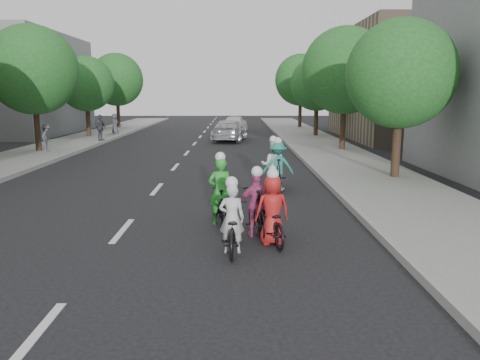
{
  "coord_description": "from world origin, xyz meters",
  "views": [
    {
      "loc": [
        2.75,
        -10.9,
        3.26
      ],
      "look_at": [
        2.85,
        1.32,
        1.0
      ],
      "focal_mm": 35.0,
      "sensor_mm": 36.0,
      "label": 1
    }
  ],
  "objects_px": {
    "cyclist_3": "(221,199)",
    "cyclist_5": "(257,209)",
    "cyclist_4": "(272,217)",
    "follow_car_trail": "(235,124)",
    "spectator_1": "(100,128)",
    "cyclist_1": "(232,226)",
    "follow_car_lead": "(230,130)",
    "spectator_0": "(47,138)",
    "cyclist_0": "(277,170)",
    "cyclist_2": "(273,171)",
    "spectator_2": "(115,124)"
  },
  "relations": [
    {
      "from": "follow_car_lead",
      "to": "spectator_0",
      "type": "distance_m",
      "value": 12.27
    },
    {
      "from": "cyclist_3",
      "to": "spectator_1",
      "type": "relative_size",
      "value": 1.05
    },
    {
      "from": "follow_car_trail",
      "to": "cyclist_3",
      "type": "bearing_deg",
      "value": 97.88
    },
    {
      "from": "cyclist_2",
      "to": "cyclist_5",
      "type": "bearing_deg",
      "value": 87.83
    },
    {
      "from": "cyclist_1",
      "to": "cyclist_3",
      "type": "relative_size",
      "value": 1.0
    },
    {
      "from": "cyclist_1",
      "to": "spectator_2",
      "type": "xyz_separation_m",
      "value": [
        -9.38,
        27.37,
        0.4
      ]
    },
    {
      "from": "spectator_0",
      "to": "spectator_1",
      "type": "bearing_deg",
      "value": -16.75
    },
    {
      "from": "cyclist_1",
      "to": "spectator_0",
      "type": "distance_m",
      "value": 19.07
    },
    {
      "from": "cyclist_3",
      "to": "spectator_0",
      "type": "height_order",
      "value": "cyclist_3"
    },
    {
      "from": "follow_car_lead",
      "to": "follow_car_trail",
      "type": "height_order",
      "value": "follow_car_trail"
    },
    {
      "from": "cyclist_5",
      "to": "cyclist_4",
      "type": "bearing_deg",
      "value": 110.59
    },
    {
      "from": "cyclist_0",
      "to": "cyclist_4",
      "type": "bearing_deg",
      "value": 81.44
    },
    {
      "from": "cyclist_3",
      "to": "follow_car_trail",
      "type": "height_order",
      "value": "cyclist_3"
    },
    {
      "from": "cyclist_3",
      "to": "cyclist_4",
      "type": "relative_size",
      "value": 0.98
    },
    {
      "from": "cyclist_0",
      "to": "spectator_1",
      "type": "relative_size",
      "value": 1.08
    },
    {
      "from": "cyclist_5",
      "to": "spectator_1",
      "type": "distance_m",
      "value": 22.82
    },
    {
      "from": "spectator_0",
      "to": "spectator_1",
      "type": "height_order",
      "value": "spectator_1"
    },
    {
      "from": "cyclist_0",
      "to": "cyclist_3",
      "type": "relative_size",
      "value": 1.03
    },
    {
      "from": "spectator_2",
      "to": "cyclist_0",
      "type": "bearing_deg",
      "value": -169.87
    },
    {
      "from": "cyclist_4",
      "to": "cyclist_2",
      "type": "bearing_deg",
      "value": -105.04
    },
    {
      "from": "cyclist_2",
      "to": "cyclist_3",
      "type": "relative_size",
      "value": 1.02
    },
    {
      "from": "cyclist_3",
      "to": "cyclist_4",
      "type": "bearing_deg",
      "value": 120.51
    },
    {
      "from": "cyclist_0",
      "to": "cyclist_5",
      "type": "height_order",
      "value": "cyclist_0"
    },
    {
      "from": "cyclist_1",
      "to": "follow_car_lead",
      "type": "relative_size",
      "value": 0.37
    },
    {
      "from": "cyclist_2",
      "to": "cyclist_4",
      "type": "distance_m",
      "value": 5.87
    },
    {
      "from": "spectator_0",
      "to": "cyclist_3",
      "type": "bearing_deg",
      "value": -148.84
    },
    {
      "from": "cyclist_0",
      "to": "follow_car_lead",
      "type": "bearing_deg",
      "value": -86.19
    },
    {
      "from": "spectator_1",
      "to": "cyclist_5",
      "type": "bearing_deg",
      "value": -133.93
    },
    {
      "from": "cyclist_0",
      "to": "cyclist_3",
      "type": "xyz_separation_m",
      "value": [
        -1.8,
        -4.1,
        -0.07
      ]
    },
    {
      "from": "spectator_1",
      "to": "cyclist_3",
      "type": "bearing_deg",
      "value": -134.85
    },
    {
      "from": "cyclist_1",
      "to": "spectator_1",
      "type": "distance_m",
      "value": 23.63
    },
    {
      "from": "follow_car_lead",
      "to": "follow_car_trail",
      "type": "relative_size",
      "value": 1.17
    },
    {
      "from": "cyclist_5",
      "to": "spectator_0",
      "type": "distance_m",
      "value": 18.46
    },
    {
      "from": "cyclist_5",
      "to": "spectator_0",
      "type": "relative_size",
      "value": 1.29
    },
    {
      "from": "follow_car_lead",
      "to": "cyclist_3",
      "type": "bearing_deg",
      "value": 98.21
    },
    {
      "from": "spectator_2",
      "to": "cyclist_3",
      "type": "bearing_deg",
      "value": -177.34
    },
    {
      "from": "follow_car_trail",
      "to": "cyclist_1",
      "type": "bearing_deg",
      "value": 98.49
    },
    {
      "from": "cyclist_0",
      "to": "spectator_2",
      "type": "relative_size",
      "value": 1.19
    },
    {
      "from": "cyclist_0",
      "to": "cyclist_2",
      "type": "distance_m",
      "value": 0.2
    },
    {
      "from": "cyclist_2",
      "to": "cyclist_5",
      "type": "height_order",
      "value": "cyclist_2"
    },
    {
      "from": "follow_car_lead",
      "to": "follow_car_trail",
      "type": "distance_m",
      "value": 7.6
    },
    {
      "from": "cyclist_3",
      "to": "cyclist_5",
      "type": "xyz_separation_m",
      "value": [
        0.87,
        -1.06,
        -0.01
      ]
    },
    {
      "from": "cyclist_2",
      "to": "spectator_2",
      "type": "distance_m",
      "value": 23.56
    },
    {
      "from": "cyclist_1",
      "to": "cyclist_4",
      "type": "xyz_separation_m",
      "value": [
        0.88,
        0.55,
        0.04
      ]
    },
    {
      "from": "cyclist_4",
      "to": "follow_car_trail",
      "type": "distance_m",
      "value": 30.42
    },
    {
      "from": "follow_car_lead",
      "to": "spectator_1",
      "type": "bearing_deg",
      "value": 18.07
    },
    {
      "from": "cyclist_5",
      "to": "cyclist_2",
      "type": "bearing_deg",
      "value": -107.05
    },
    {
      "from": "cyclist_1",
      "to": "follow_car_lead",
      "type": "bearing_deg",
      "value": -88.28
    },
    {
      "from": "cyclist_5",
      "to": "spectator_0",
      "type": "height_order",
      "value": "spectator_0"
    },
    {
      "from": "cyclist_3",
      "to": "spectator_1",
      "type": "xyz_separation_m",
      "value": [
        -8.66,
        19.68,
        0.39
      ]
    }
  ]
}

